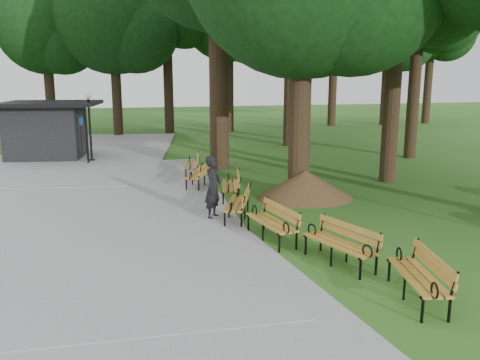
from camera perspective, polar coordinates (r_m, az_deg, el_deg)
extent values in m
plane|color=#285D1A|center=(13.06, 1.30, -5.46)|extent=(100.00, 100.00, 0.00)
cube|color=gray|center=(15.52, -16.16, -3.00)|extent=(12.00, 38.00, 0.06)
imported|color=black|center=(13.68, -3.07, -0.86)|extent=(0.70, 0.77, 1.76)
cylinder|color=black|center=(23.71, -16.76, 5.49)|extent=(0.10, 0.10, 2.89)
sphere|color=white|center=(23.60, -16.99, 9.21)|extent=(0.32, 0.32, 0.32)
cone|color=#47301C|center=(16.18, 7.45, -0.47)|extent=(2.65, 2.65, 0.91)
cylinder|color=black|center=(16.20, 6.93, 10.17)|extent=(0.70, 0.70, 6.85)
cylinder|color=black|center=(19.04, 17.08, 10.49)|extent=(0.60, 0.60, 7.18)
cylinder|color=black|center=(20.83, -2.44, 12.76)|extent=(0.80, 0.80, 8.40)
cylinder|color=black|center=(28.02, 5.85, 11.69)|extent=(0.76, 0.76, 7.60)
cylinder|color=black|center=(25.06, 19.31, 10.23)|extent=(0.56, 0.56, 6.88)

